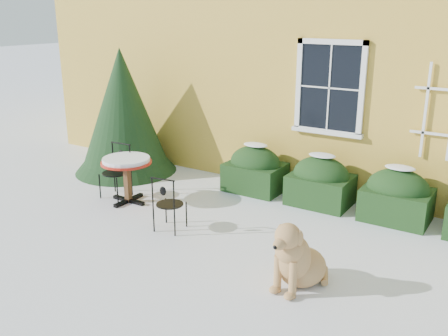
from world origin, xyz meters
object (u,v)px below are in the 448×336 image
Objects in this scene: evergreen_shrub at (124,123)px; patio_chair_far at (117,171)px; bistro_table at (127,165)px; patio_chair_near at (168,203)px; dog at (296,259)px.

patio_chair_far is (0.92, -1.21, -0.55)m from evergreen_shrub.
evergreen_shrub is at bearing 134.30° from bistro_table.
patio_chair_near reaches higher than bistro_table.
dog is (2.34, -0.48, -0.07)m from patio_chair_near.
patio_chair_near is (2.65, -1.87, -0.59)m from evergreen_shrub.
bistro_table is (1.30, -1.33, -0.35)m from evergreen_shrub.
evergreen_shrub is at bearing 163.34° from dog.
patio_chair_far reaches higher than dog.
patio_chair_near is at bearing -21.98° from bistro_table.
evergreen_shrub is at bearing 123.27° from patio_chair_far.
evergreen_shrub reaches higher than patio_chair_near.
evergreen_shrub is 1.61m from patio_chair_far.
patio_chair_near is 0.92× the size of patio_chair_far.
bistro_table is at bearing -22.13° from patio_chair_far.
patio_chair_far is 0.96× the size of dog.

